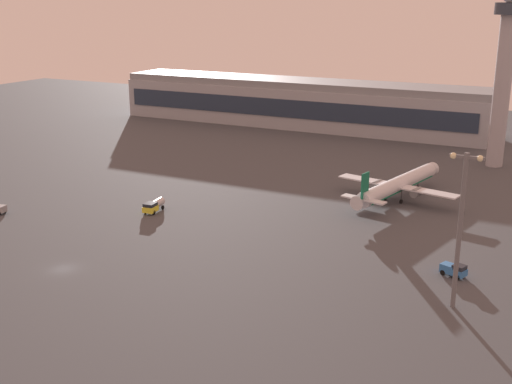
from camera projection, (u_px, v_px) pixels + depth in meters
ground_plane at (64, 269)px, 109.17m from camera, size 416.00×416.00×0.00m
terminal_building at (298, 103)px, 232.85m from camera, size 134.28×22.40×16.40m
control_tower at (505, 64)px, 169.49m from camera, size 8.00×8.00×48.37m
airplane_far_stand at (398, 185)px, 145.81m from camera, size 28.78×36.74×9.49m
maintenance_van at (454, 270)px, 105.94m from camera, size 4.56×3.25×2.25m
fuel_truck at (154, 205)px, 138.49m from camera, size 2.94×6.48×2.35m
apron_light_east at (461, 221)px, 91.87m from camera, size 4.80×0.90×23.39m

